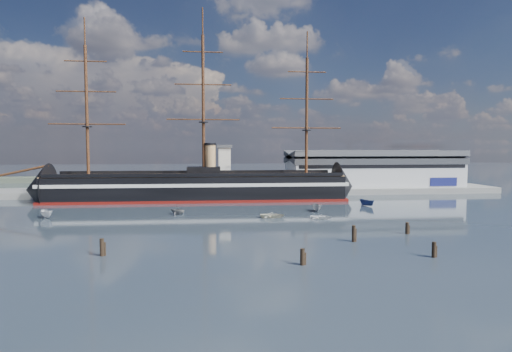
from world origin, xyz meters
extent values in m
plane|color=#1F2C38|center=(0.00, 40.00, 0.00)|extent=(600.00, 600.00, 0.00)
cube|color=slate|center=(10.00, 76.00, 0.00)|extent=(180.00, 18.00, 2.00)
cube|color=#B7BABC|center=(58.00, 80.00, 7.00)|extent=(62.00, 20.00, 10.00)
cube|color=#3F4247|center=(58.00, 80.00, 12.60)|extent=(63.00, 21.00, 2.00)
cube|color=silver|center=(3.00, 73.00, 9.00)|extent=(4.00, 4.00, 14.00)
cube|color=#3F4247|center=(3.00, 73.00, 16.50)|extent=(5.00, 5.00, 1.00)
cube|color=black|center=(-5.86, 60.00, 4.00)|extent=(88.35, 18.07, 7.00)
cube|color=silver|center=(-5.86, 60.00, 5.20)|extent=(90.36, 18.36, 1.00)
cube|color=maroon|center=(-5.86, 60.00, 0.35)|extent=(90.36, 18.32, 0.90)
cone|color=black|center=(-52.36, 60.00, 3.70)|extent=(14.37, 16.01, 15.68)
cone|color=black|center=(40.64, 60.00, 3.70)|extent=(11.37, 15.93, 15.68)
cube|color=brown|center=(-5.86, 60.00, 7.60)|extent=(88.32, 16.79, 0.40)
cube|color=black|center=(-3.86, 60.00, 9.00)|extent=(10.14, 6.23, 2.50)
cylinder|color=tan|center=(-1.86, 60.00, 12.50)|extent=(3.20, 3.20, 9.00)
cylinder|color=#381E0F|center=(-57.86, 60.00, 9.00)|extent=(17.76, 1.12, 4.43)
cylinder|color=#381E0F|center=(-37.86, 60.00, 26.80)|extent=(0.90, 0.90, 38.00)
cylinder|color=#381E0F|center=(-3.86, 60.00, 28.80)|extent=(0.90, 0.90, 42.00)
cylinder|color=#381E0F|center=(28.14, 60.00, 25.80)|extent=(0.90, 0.90, 36.00)
imported|color=white|center=(-39.57, 30.58, 0.00)|extent=(6.08, 5.12, 2.36)
imported|color=beige|center=(11.97, 25.20, 0.00)|extent=(1.88, 3.69, 1.65)
imported|color=gray|center=(24.62, 33.36, 0.00)|extent=(5.82, 2.41, 2.29)
imported|color=slate|center=(-10.10, 32.58, 0.00)|extent=(6.04, 7.03, 2.41)
imported|color=white|center=(22.58, 22.17, 0.00)|extent=(2.31, 3.16, 1.37)
imported|color=navy|center=(40.85, 41.18, 0.00)|extent=(6.19, 4.55, 2.34)
cylinder|color=black|center=(-18.80, -6.06, 0.00)|extent=(0.64, 0.64, 3.35)
cylinder|color=black|center=(9.93, -14.41, 0.00)|extent=(0.64, 0.64, 3.00)
cylinder|color=black|center=(21.98, -1.17, 0.00)|extent=(0.64, 0.64, 3.53)
cylinder|color=black|center=(34.16, 3.93, 0.00)|extent=(0.64, 0.64, 2.92)
cylinder|color=black|center=(30.18, -12.65, 0.00)|extent=(0.64, 0.64, 3.02)
camera|label=1|loc=(-3.23, -71.38, 16.35)|focal=30.00mm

